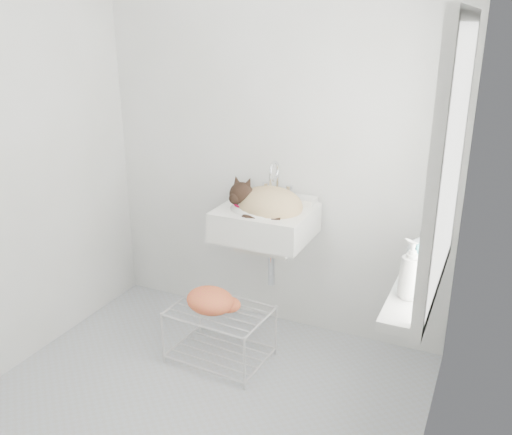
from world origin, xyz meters
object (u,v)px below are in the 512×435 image
at_px(bottle_a, 408,297).
at_px(bottle_b, 413,284).
at_px(sink, 266,208).
at_px(wire_rack, 220,336).
at_px(bottle_c, 421,265).
at_px(cat, 267,203).

xyz_separation_m(bottle_a, bottle_b, (0.00, 0.12, 0.00)).
bearing_deg(sink, wire_rack, -115.93).
bearing_deg(wire_rack, sink, 64.07).
height_order(bottle_a, bottle_c, bottle_a).
height_order(sink, wire_rack, sink).
xyz_separation_m(sink, bottle_a, (0.93, -0.75, 0.00)).
xyz_separation_m(cat, bottle_a, (0.91, -0.73, -0.04)).
relative_size(cat, wire_rack, 0.76).
relative_size(wire_rack, bottle_b, 2.99).
distance_m(cat, bottle_a, 1.17).
bearing_deg(bottle_b, cat, 146.30).
bearing_deg(bottle_c, wire_rack, 173.91).
relative_size(wire_rack, bottle_c, 3.03).
height_order(bottle_a, bottle_b, bottle_a).
height_order(sink, bottle_b, sink).
distance_m(sink, wire_rack, 0.78).
relative_size(bottle_b, bottle_c, 1.02).
bearing_deg(wire_rack, bottle_b, -16.60).
xyz_separation_m(sink, cat, (0.01, -0.02, 0.04)).
relative_size(sink, cat, 1.30).
relative_size(cat, bottle_c, 2.29).
bearing_deg(bottle_c, sink, 155.62).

